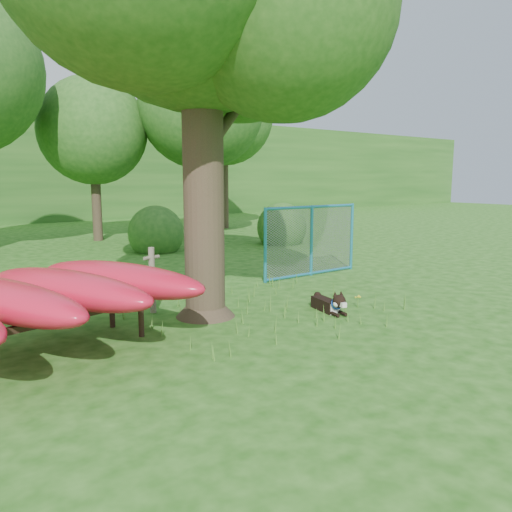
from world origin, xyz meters
TOP-DOWN VIEW (x-y plane):
  - ground at (0.00, 0.00)m, footprint 80.00×80.00m
  - wooden_post at (-1.37, 2.17)m, footprint 0.32×0.13m
  - kayak_rack at (-3.55, 1.08)m, footprint 4.33×3.87m
  - husky_dog at (1.17, 0.27)m, footprint 0.41×1.00m
  - fence_section at (3.26, 2.99)m, footprint 2.96×0.08m
  - wildflower_clump at (1.82, 0.20)m, footprint 0.11×0.10m
  - bg_tree_c at (1.50, 13.00)m, footprint 4.00×4.00m
  - bg_tree_d at (5.00, 11.00)m, footprint 4.80×4.80m
  - bg_tree_e at (8.00, 14.00)m, footprint 4.60×4.60m
  - shrub_right at (6.50, 8.00)m, footprint 1.80×1.80m
  - shrub_mid at (2.00, 9.00)m, footprint 1.80×1.80m

SIDE VIEW (x-z plane):
  - ground at x=0.00m, z-range 0.00..0.00m
  - shrub_right at x=6.50m, z-range -0.90..0.90m
  - shrub_mid at x=2.00m, z-range -0.90..0.90m
  - husky_dog at x=1.17m, z-range -0.07..0.39m
  - wildflower_clump at x=1.82m, z-range 0.07..0.30m
  - wooden_post at x=-1.37m, z-range 0.03..1.22m
  - kayak_rack at x=-3.55m, z-range 0.30..1.41m
  - fence_section at x=3.26m, z-range -0.57..2.31m
  - bg_tree_c at x=1.50m, z-range 1.05..7.17m
  - bg_tree_d at x=5.00m, z-range 1.33..8.83m
  - bg_tree_e at x=8.00m, z-range 1.46..9.01m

